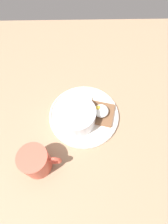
{
  "coord_description": "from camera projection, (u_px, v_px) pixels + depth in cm",
  "views": [
    {
      "loc": [
        31.3,
        -0.63,
        59.92
      ],
      "look_at": [
        0.0,
        0.0,
        5.0
      ],
      "focal_mm": 28.0,
      "sensor_mm": 36.0,
      "label": 1
    }
  ],
  "objects": [
    {
      "name": "oatmeal_bowl",
      "position": [
        76.0,
        116.0,
        0.61
      ],
      "size": [
        13.96,
        13.96,
        7.05
      ],
      "color": "white",
      "rests_on": "plate"
    },
    {
      "name": "poached_egg",
      "position": [
        101.0,
        110.0,
        0.63
      ],
      "size": [
        5.38,
        7.03,
        3.03
      ],
      "color": "white",
      "rests_on": "toast_slice"
    },
    {
      "name": "toast_slice",
      "position": [
        101.0,
        113.0,
        0.64
      ],
      "size": [
        11.45,
        11.45,
        1.31
      ],
      "color": "brown",
      "rests_on": "plate"
    },
    {
      "name": "plate",
      "position": [
        84.0,
        115.0,
        0.65
      ],
      "size": [
        25.91,
        25.91,
        1.6
      ],
      "color": "silver",
      "rests_on": "ground_plane"
    },
    {
      "name": "banana_slice_left",
      "position": [
        88.0,
        99.0,
        0.68
      ],
      "size": [
        4.05,
        3.96,
        1.59
      ],
      "color": "beige",
      "rests_on": "plate"
    },
    {
      "name": "banana_slice_front",
      "position": [
        77.0,
        96.0,
        0.69
      ],
      "size": [
        3.95,
        3.95,
        1.0
      ],
      "color": "#F1EEC6",
      "rests_on": "plate"
    },
    {
      "name": "coffee_mug",
      "position": [
        36.0,
        161.0,
        0.53
      ],
      "size": [
        8.94,
        12.54,
        9.51
      ],
      "color": "#D1523F",
      "rests_on": "ground_plane"
    },
    {
      "name": "ground_plane",
      "position": [
        84.0,
        117.0,
        0.67
      ],
      "size": [
        120.0,
        120.0,
        2.0
      ],
      "primitive_type": "cube",
      "color": "#967559",
      "rests_on": "ground"
    }
  ]
}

